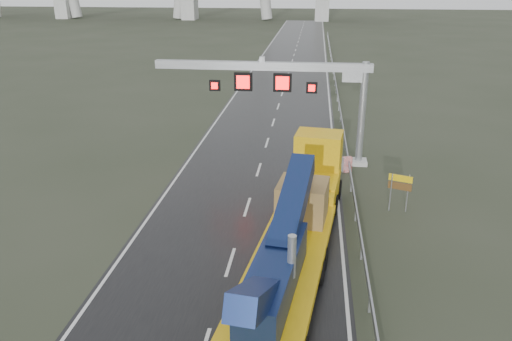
# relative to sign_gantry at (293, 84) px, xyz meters

# --- Properties ---
(ground) EXTENTS (400.00, 400.00, 0.00)m
(ground) POSITION_rel_sign_gantry_xyz_m (-2.10, -17.99, -5.61)
(ground) COLOR #2D3324
(ground) RESTS_ON ground
(road) EXTENTS (11.00, 200.00, 0.02)m
(road) POSITION_rel_sign_gantry_xyz_m (-2.10, 22.01, -5.60)
(road) COLOR black
(road) RESTS_ON ground
(guardrail) EXTENTS (0.20, 140.00, 1.40)m
(guardrail) POSITION_rel_sign_gantry_xyz_m (4.00, 12.01, -4.91)
(guardrail) COLOR gray
(guardrail) RESTS_ON ground
(sign_gantry) EXTENTS (14.90, 1.20, 7.42)m
(sign_gantry) POSITION_rel_sign_gantry_xyz_m (0.00, 0.00, 0.00)
(sign_gantry) COLOR #ABABA6
(sign_gantry) RESTS_ON ground
(heavy_haul_truck) EXTENTS (5.46, 20.48, 4.77)m
(heavy_haul_truck) POSITION_rel_sign_gantry_xyz_m (0.94, -12.92, -3.76)
(heavy_haul_truck) COLOR #EAB70D
(heavy_haul_truck) RESTS_ON ground
(exit_sign_pair) EXTENTS (1.24, 0.50, 2.23)m
(exit_sign_pair) POSITION_rel_sign_gantry_xyz_m (6.44, -7.48, -4.05)
(exit_sign_pair) COLOR gray
(exit_sign_pair) RESTS_ON ground
(striped_barrier) EXTENTS (0.70, 0.53, 1.05)m
(striped_barrier) POSITION_rel_sign_gantry_xyz_m (3.90, -1.61, -5.09)
(striped_barrier) COLOR red
(striped_barrier) RESTS_ON ground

